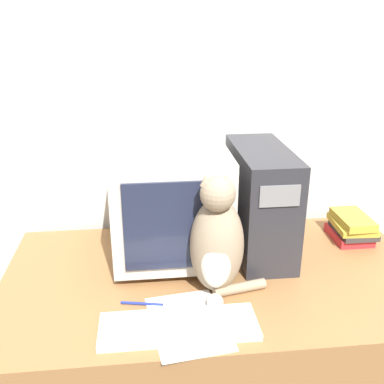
% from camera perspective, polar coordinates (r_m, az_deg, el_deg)
% --- Properties ---
extents(wall_back, '(7.00, 0.05, 2.50)m').
position_cam_1_polar(wall_back, '(1.84, 0.99, 10.89)').
color(wall_back, silver).
rests_on(wall_back, ground_plane).
extents(desk, '(1.47, 0.80, 0.75)m').
position_cam_1_polar(desk, '(1.82, 2.81, -20.44)').
color(desk, olive).
rests_on(desk, ground_plane).
extents(crt_monitor, '(0.40, 0.43, 0.41)m').
position_cam_1_polar(crt_monitor, '(1.62, -2.77, -1.29)').
color(crt_monitor, '#BCB7AD').
rests_on(crt_monitor, desk).
extents(computer_tower, '(0.19, 0.45, 0.40)m').
position_cam_1_polar(computer_tower, '(1.68, 8.65, -1.10)').
color(computer_tower, '#28282D').
rests_on(computer_tower, desk).
extents(keyboard, '(0.45, 0.16, 0.02)m').
position_cam_1_polar(keyboard, '(1.34, -1.69, -16.66)').
color(keyboard, silver).
rests_on(keyboard, desk).
extents(cat, '(0.26, 0.25, 0.41)m').
position_cam_1_polar(cat, '(1.42, 3.22, -6.44)').
color(cat, gray).
rests_on(cat, desk).
extents(book_stack, '(0.15, 0.21, 0.11)m').
position_cam_1_polar(book_stack, '(1.90, 19.60, -4.26)').
color(book_stack, red).
rests_on(book_stack, desk).
extents(pen, '(0.13, 0.04, 0.01)m').
position_cam_1_polar(pen, '(1.45, -6.37, -13.91)').
color(pen, navy).
rests_on(pen, desk).
extents(paper_sheet, '(0.25, 0.32, 0.00)m').
position_cam_1_polar(paper_sheet, '(1.37, -0.51, -16.28)').
color(paper_sheet, white).
rests_on(paper_sheet, desk).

